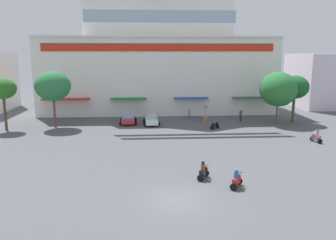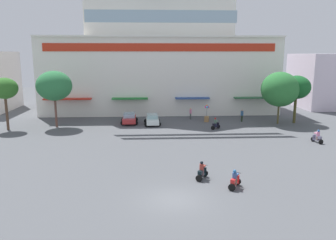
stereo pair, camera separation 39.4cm
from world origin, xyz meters
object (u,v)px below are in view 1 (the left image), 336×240
balloon_vendor_cart (206,115)px  parked_car_0 (128,118)px  parked_car_1 (151,119)px  plaza_tree_1 (295,87)px  pedestrian_1 (241,115)px  pedestrian_0 (189,113)px  plaza_tree_3 (278,89)px  scooter_rider_3 (236,180)px  scooter_rider_0 (203,172)px  scooter_rider_1 (316,137)px  plaza_tree_2 (53,86)px  scooter_rider_4 (215,124)px  plaza_tree_0 (3,89)px

balloon_vendor_cart → parked_car_0: bearing=-176.4°
parked_car_1 → balloon_vendor_cart: bearing=11.9°
plaza_tree_1 → balloon_vendor_cart: 12.87m
pedestrian_1 → pedestrian_0: bearing=164.2°
parked_car_0 → balloon_vendor_cart: (10.95, 0.69, 0.17)m
plaza_tree_1 → pedestrian_0: 15.13m
pedestrian_0 → balloon_vendor_cart: 2.76m
plaza_tree_3 → pedestrian_0: 12.85m
parked_car_0 → pedestrian_0: size_ratio=2.30×
plaza_tree_1 → scooter_rider_3: bearing=-122.0°
plaza_tree_1 → parked_car_1: (-19.88, -0.19, -4.25)m
balloon_vendor_cart → parked_car_1: bearing=-168.1°
plaza_tree_3 → pedestrian_1: bearing=159.8°
parked_car_1 → scooter_rider_0: scooter_rider_0 is taller
pedestrian_0 → balloon_vendor_cart: balloon_vendor_cart is taller
pedestrian_1 → parked_car_1: bearing=-173.8°
pedestrian_0 → pedestrian_1: bearing=-15.8°
scooter_rider_1 → balloon_vendor_cart: size_ratio=0.62×
plaza_tree_2 → scooter_rider_3: 28.66m
pedestrian_1 → balloon_vendor_cart: bearing=177.2°
parked_car_0 → pedestrian_0: 9.18m
parked_car_1 → pedestrian_1: 12.85m
parked_car_1 → balloon_vendor_cart: (7.76, 1.63, 0.16)m
plaza_tree_1 → scooter_rider_4: bearing=-163.8°
scooter_rider_4 → plaza_tree_1: bearing=16.2°
scooter_rider_4 → plaza_tree_0: bearing=177.8°
pedestrian_0 → parked_car_1: bearing=-148.9°
plaza_tree_2 → scooter_rider_0: size_ratio=4.99×
pedestrian_0 → plaza_tree_3: bearing=-17.5°
plaza_tree_2 → pedestrian_1: plaza_tree_2 is taller
plaza_tree_0 → balloon_vendor_cart: (26.16, 3.88, -4.36)m
scooter_rider_4 → scooter_rider_0: bearing=-104.2°
plaza_tree_2 → scooter_rider_0: plaza_tree_2 is taller
plaza_tree_3 → scooter_rider_3: 25.15m
plaza_tree_2 → parked_car_0: bearing=11.2°
parked_car_1 → pedestrian_0: size_ratio=2.33×
plaza_tree_2 → scooter_rider_4: plaza_tree_2 is taller
plaza_tree_2 → scooter_rider_1: bearing=-17.1°
plaza_tree_1 → parked_car_0: (-23.07, 0.75, -4.25)m
plaza_tree_1 → parked_car_0: bearing=178.1°
scooter_rider_0 → scooter_rider_4: size_ratio=0.97×
parked_car_0 → scooter_rider_3: bearing=-68.7°
plaza_tree_0 → scooter_rider_3: size_ratio=4.42×
plaza_tree_0 → scooter_rider_3: (24.24, -20.02, -4.67)m
scooter_rider_0 → plaza_tree_3: bearing=55.9°
plaza_tree_1 → scooter_rider_1: 11.59m
plaza_tree_1 → plaza_tree_3: 2.58m
pedestrian_1 → scooter_rider_1: bearing=-66.3°
scooter_rider_1 → parked_car_0: bearing=151.9°
parked_car_1 → scooter_rider_4: scooter_rider_4 is taller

